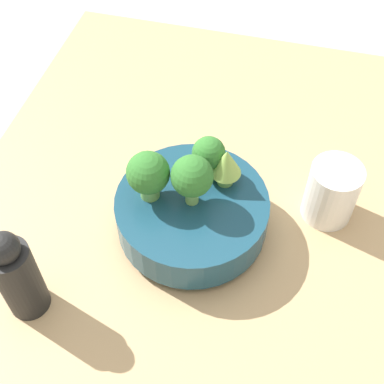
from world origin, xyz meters
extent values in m
plane|color=#ADA89E|center=(0.00, 0.00, 0.00)|extent=(6.00, 6.00, 0.00)
cube|color=tan|center=(0.00, 0.00, 0.02)|extent=(1.04, 0.77, 0.03)
cylinder|color=navy|center=(0.01, 0.01, 0.04)|extent=(0.10, 0.10, 0.01)
cylinder|color=navy|center=(0.01, 0.01, 0.08)|extent=(0.22, 0.22, 0.06)
cylinder|color=#6BA34C|center=(0.06, -0.03, 0.12)|extent=(0.02, 0.02, 0.02)
cone|color=#93B751|center=(0.06, -0.03, 0.15)|extent=(0.04, 0.04, 0.04)
cylinder|color=#6BA34C|center=(0.01, 0.07, 0.12)|extent=(0.03, 0.03, 0.03)
sphere|color=#2D6B28|center=(0.01, 0.07, 0.16)|extent=(0.06, 0.06, 0.06)
cylinder|color=#609347|center=(0.07, 0.00, 0.12)|extent=(0.03, 0.03, 0.03)
sphere|color=#2D6B28|center=(0.07, 0.00, 0.15)|extent=(0.05, 0.05, 0.05)
cylinder|color=#7AB256|center=(0.01, 0.01, 0.12)|extent=(0.02, 0.02, 0.03)
sphere|color=#2D6B28|center=(0.01, 0.01, 0.16)|extent=(0.06, 0.06, 0.06)
cylinder|color=silver|center=(0.10, -0.18, 0.08)|extent=(0.08, 0.08, 0.10)
cylinder|color=black|center=(-0.16, 0.20, 0.10)|extent=(0.06, 0.06, 0.13)
sphere|color=black|center=(-0.16, 0.20, 0.18)|extent=(0.04, 0.04, 0.04)
camera|label=1|loc=(-0.43, -0.10, 0.71)|focal=50.00mm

